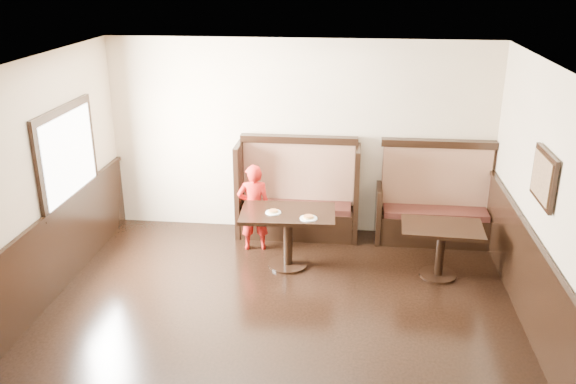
# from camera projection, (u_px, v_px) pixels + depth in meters

# --- Properties ---
(ground) EXTENTS (7.00, 7.00, 0.00)m
(ground) POSITION_uv_depth(u_px,v_px,m) (266.00, 372.00, 5.95)
(ground) COLOR black
(ground) RESTS_ON ground
(room_shell) EXTENTS (7.00, 7.00, 7.00)m
(room_shell) POSITION_uv_depth(u_px,v_px,m) (239.00, 296.00, 6.01)
(room_shell) COLOR beige
(room_shell) RESTS_ON ground
(booth_main) EXTENTS (1.75, 0.72, 1.45)m
(booth_main) POSITION_uv_depth(u_px,v_px,m) (298.00, 200.00, 8.83)
(booth_main) COLOR black
(booth_main) RESTS_ON ground
(booth_neighbor) EXTENTS (1.65, 0.72, 1.45)m
(booth_neighbor) POSITION_uv_depth(u_px,v_px,m) (434.00, 208.00, 8.65)
(booth_neighbor) COLOR black
(booth_neighbor) RESTS_ON ground
(table_main) EXTENTS (1.24, 0.81, 0.77)m
(table_main) POSITION_uv_depth(u_px,v_px,m) (288.00, 225.00, 7.84)
(table_main) COLOR black
(table_main) RESTS_ON ground
(table_neighbor) EXTENTS (1.03, 0.70, 0.69)m
(table_neighbor) POSITION_uv_depth(u_px,v_px,m) (441.00, 239.00, 7.60)
(table_neighbor) COLOR black
(table_neighbor) RESTS_ON ground
(child) EXTENTS (0.50, 0.37, 1.23)m
(child) POSITION_uv_depth(u_px,v_px,m) (254.00, 208.00, 8.32)
(child) COLOR red
(child) RESTS_ON ground
(pizza_plate_left) EXTENTS (0.20, 0.20, 0.04)m
(pizza_plate_left) POSITION_uv_depth(u_px,v_px,m) (273.00, 212.00, 7.75)
(pizza_plate_left) COLOR white
(pizza_plate_left) RESTS_ON table_main
(pizza_plate_right) EXTENTS (0.22, 0.22, 0.04)m
(pizza_plate_right) POSITION_uv_depth(u_px,v_px,m) (309.00, 218.00, 7.57)
(pizza_plate_right) COLOR white
(pizza_plate_right) RESTS_ON table_main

